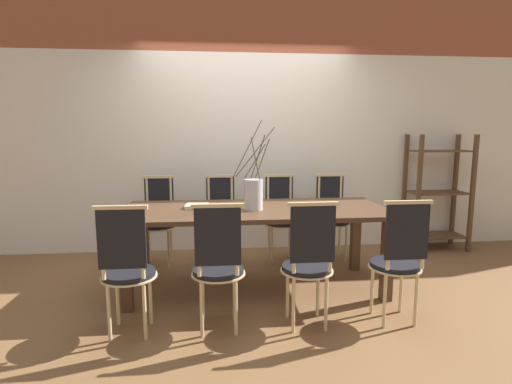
% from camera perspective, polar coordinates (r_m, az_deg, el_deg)
% --- Properties ---
extents(ground_plane, '(16.00, 16.00, 0.00)m').
position_cam_1_polar(ground_plane, '(3.89, -0.00, -13.44)').
color(ground_plane, brown).
extents(wall_rear, '(12.00, 0.06, 3.20)m').
position_cam_1_polar(wall_rear, '(4.93, -1.55, 10.23)').
color(wall_rear, silver).
rests_on(wall_rear, ground_plane).
extents(dining_table, '(2.41, 1.00, 0.76)m').
position_cam_1_polar(dining_table, '(3.69, -0.00, -3.76)').
color(dining_table, '#4C3321').
rests_on(dining_table, ground_plane).
extents(chair_near_leftend, '(0.40, 0.40, 0.98)m').
position_cam_1_polar(chair_near_leftend, '(3.00, -17.95, -10.06)').
color(chair_near_leftend, black).
rests_on(chair_near_leftend, ground_plane).
extents(chair_near_left, '(0.40, 0.40, 0.98)m').
position_cam_1_polar(chair_near_left, '(2.93, -5.43, -10.12)').
color(chair_near_left, black).
rests_on(chair_near_left, ground_plane).
extents(chair_near_center, '(0.40, 0.40, 0.98)m').
position_cam_1_polar(chair_near_center, '(3.01, 7.51, -9.67)').
color(chair_near_center, black).
rests_on(chair_near_center, ground_plane).
extents(chair_near_right, '(0.40, 0.40, 0.98)m').
position_cam_1_polar(chair_near_right, '(3.23, 19.67, -8.81)').
color(chair_near_right, black).
rests_on(chair_near_right, ground_plane).
extents(chair_far_leftend, '(0.40, 0.40, 0.98)m').
position_cam_1_polar(chair_far_leftend, '(4.54, -13.76, -3.57)').
color(chair_far_leftend, black).
rests_on(chair_far_leftend, ground_plane).
extents(chair_far_left, '(0.40, 0.40, 0.98)m').
position_cam_1_polar(chair_far_left, '(4.50, -5.07, -3.48)').
color(chair_far_left, black).
rests_on(chair_far_left, ground_plane).
extents(chair_far_center, '(0.40, 0.40, 0.98)m').
position_cam_1_polar(chair_far_center, '(4.55, 3.53, -3.31)').
color(chair_far_center, black).
rests_on(chair_far_center, ground_plane).
extents(chair_far_right, '(0.40, 0.40, 0.98)m').
position_cam_1_polar(chair_far_right, '(4.69, 10.79, -3.11)').
color(chair_far_right, black).
rests_on(chair_far_right, ground_plane).
extents(vase_centerpiece, '(0.39, 0.29, 0.80)m').
position_cam_1_polar(vase_centerpiece, '(3.57, -0.35, -0.26)').
color(vase_centerpiece, silver).
rests_on(vase_centerpiece, dining_table).
extents(book_stack, '(0.22, 0.21, 0.03)m').
position_cam_1_polar(book_stack, '(3.72, -8.48, -2.02)').
color(book_stack, beige).
rests_on(book_stack, dining_table).
extents(shelving_rack, '(0.72, 0.41, 1.43)m').
position_cam_1_polar(shelving_rack, '(5.43, 24.47, -0.12)').
color(shelving_rack, '#513823').
rests_on(shelving_rack, ground_plane).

